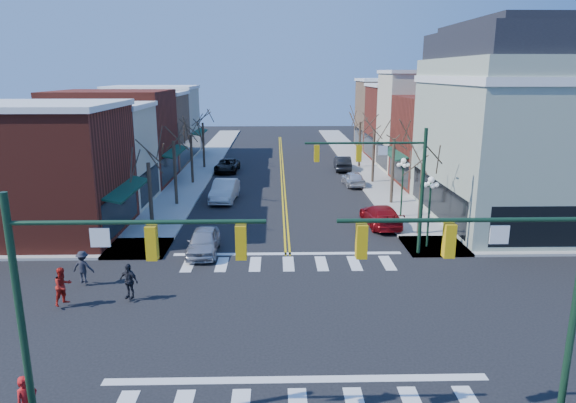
{
  "coord_description": "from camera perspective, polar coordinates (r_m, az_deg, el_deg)",
  "views": [
    {
      "loc": [
        -0.64,
        -19.91,
        10.07
      ],
      "look_at": [
        0.04,
        8.95,
        2.8
      ],
      "focal_mm": 32.0,
      "sensor_mm": 36.0,
      "label": 1
    }
  ],
  "objects": [
    {
      "name": "pedestrian_dark_a",
      "position": [
        24.4,
        -17.28,
        -8.42
      ],
      "size": [
        1.05,
        0.77,
        1.65
      ],
      "primitive_type": "imported",
      "rotation": [
        0.0,
        0.0,
        -0.43
      ],
      "color": "black",
      "rests_on": "sidewalk_left"
    },
    {
      "name": "bldg_left_brick_a",
      "position": [
        35.49,
        -26.12,
        2.84
      ],
      "size": [
        10.0,
        8.5,
        8.0
      ],
      "primitive_type": "cube",
      "color": "maroon",
      "rests_on": "ground"
    },
    {
      "name": "traffic_mast_near_left",
      "position": [
        14.46,
        -21.32,
        -8.64
      ],
      "size": [
        6.6,
        0.28,
        7.2
      ],
      "color": "#14331E",
      "rests_on": "ground"
    },
    {
      "name": "car_right_far",
      "position": [
        54.73,
        6.07,
        4.25
      ],
      "size": [
        1.75,
        4.61,
        1.5
      ],
      "primitive_type": "imported",
      "rotation": [
        0.0,
        0.0,
        3.11
      ],
      "color": "black",
      "rests_on": "ground"
    },
    {
      "name": "tree_left_d",
      "position": [
        55.97,
        -9.37,
        6.13
      ],
      "size": [
        0.24,
        0.24,
        4.9
      ],
      "primitive_type": "cylinder",
      "color": "#382B21",
      "rests_on": "ground"
    },
    {
      "name": "car_left_mid",
      "position": [
        41.65,
        -7.06,
        1.22
      ],
      "size": [
        2.13,
        5.2,
        1.67
      ],
      "primitive_type": "imported",
      "rotation": [
        0.0,
        0.0,
        -0.07
      ],
      "color": "silver",
      "rests_on": "ground"
    },
    {
      "name": "lamppost_midblock",
      "position": [
        36.7,
        12.62,
        2.63
      ],
      "size": [
        0.36,
        0.36,
        4.33
      ],
      "color": "#14331E",
      "rests_on": "ground"
    },
    {
      "name": "bldg_right_brick_b",
      "position": [
        63.28,
        13.58,
        8.47
      ],
      "size": [
        10.0,
        8.0,
        8.5
      ],
      "primitive_type": "cube",
      "color": "maroon",
      "rests_on": "ground"
    },
    {
      "name": "tree_right_b",
      "position": [
        40.64,
        11.54,
        3.24
      ],
      "size": [
        0.24,
        0.24,
        5.18
      ],
      "primitive_type": "cylinder",
      "color": "#382B21",
      "rests_on": "ground"
    },
    {
      "name": "bldg_right_stucco",
      "position": [
        56.02,
        15.57,
        8.44
      ],
      "size": [
        10.0,
        7.0,
        10.0
      ],
      "primitive_type": "cube",
      "color": "beige",
      "rests_on": "ground"
    },
    {
      "name": "sidewalk_right",
      "position": [
        42.2,
        11.54,
        0.15
      ],
      "size": [
        3.5,
        70.0,
        0.15
      ],
      "primitive_type": "cube",
      "color": "#9E9B93",
      "rests_on": "ground"
    },
    {
      "name": "tree_left_c",
      "position": [
        48.18,
        -10.64,
        4.58
      ],
      "size": [
        0.24,
        0.24,
        4.55
      ],
      "primitive_type": "cylinder",
      "color": "#382B21",
      "rests_on": "ground"
    },
    {
      "name": "traffic_mast_far_right",
      "position": [
        28.51,
        11.22,
        3.03
      ],
      "size": [
        6.6,
        0.28,
        7.2
      ],
      "color": "#14331E",
      "rests_on": "ground"
    },
    {
      "name": "tree_right_a",
      "position": [
        33.12,
        14.52,
        0.13
      ],
      "size": [
        0.24,
        0.24,
        4.62
      ],
      "primitive_type": "cylinder",
      "color": "#382B21",
      "rests_on": "ground"
    },
    {
      "name": "ground",
      "position": [
        22.32,
        0.45,
        -12.68
      ],
      "size": [
        160.0,
        160.0,
        0.0
      ],
      "primitive_type": "plane",
      "color": "black",
      "rests_on": "ground"
    },
    {
      "name": "pedestrian_red_a",
      "position": [
        17.23,
        -26.99,
        -19.37
      ],
      "size": [
        0.68,
        0.73,
        1.68
      ],
      "primitive_type": "imported",
      "rotation": [
        0.0,
        0.0,
        0.94
      ],
      "color": "#AE1214",
      "rests_on": "sidewalk_left"
    },
    {
      "name": "pedestrian_dark_b",
      "position": [
        26.86,
        -21.82,
        -6.77
      ],
      "size": [
        1.11,
        0.73,
        1.61
      ],
      "primitive_type": "imported",
      "rotation": [
        0.0,
        0.0,
        3.01
      ],
      "color": "black",
      "rests_on": "sidewalk_left"
    },
    {
      "name": "car_right_near",
      "position": [
        35.09,
        10.27,
        -1.55
      ],
      "size": [
        2.38,
        5.09,
        1.44
      ],
      "primitive_type": "imported",
      "rotation": [
        0.0,
        0.0,
        3.22
      ],
      "color": "maroon",
      "rests_on": "ground"
    },
    {
      "name": "bldg_left_tan",
      "position": [
        57.93,
        -16.35,
        7.46
      ],
      "size": [
        10.0,
        7.5,
        7.8
      ],
      "primitive_type": "cube",
      "color": "#89684C",
      "rests_on": "ground"
    },
    {
      "name": "bldg_right_brick_a",
      "position": [
        48.8,
        18.08,
        6.3
      ],
      "size": [
        10.0,
        8.5,
        8.0
      ],
      "primitive_type": "cube",
      "color": "maroon",
      "rests_on": "ground"
    },
    {
      "name": "victorian_corner",
      "position": [
        38.59,
        25.27,
        7.73
      ],
      "size": [
        12.25,
        14.25,
        13.3
      ],
      "color": "#96A38D",
      "rests_on": "ground"
    },
    {
      "name": "bldg_left_brick_b",
      "position": [
        50.02,
        -18.76,
        6.71
      ],
      "size": [
        10.0,
        9.0,
        8.5
      ],
      "primitive_type": "cube",
      "color": "maroon",
      "rests_on": "ground"
    },
    {
      "name": "car_left_far",
      "position": [
        53.86,
        -6.77,
        3.99
      ],
      "size": [
        2.5,
        4.94,
        1.34
      ],
      "primitive_type": "imported",
      "rotation": [
        0.0,
        0.0,
        -0.06
      ],
      "color": "black",
      "rests_on": "ground"
    },
    {
      "name": "car_left_near",
      "position": [
        29.72,
        -9.36,
        -4.4
      ],
      "size": [
        1.74,
        4.22,
        1.43
      ],
      "primitive_type": "imported",
      "rotation": [
        0.0,
        0.0,
        0.01
      ],
      "color": "#ACABB0",
      "rests_on": "ground"
    },
    {
      "name": "tree_right_c",
      "position": [
        48.38,
        9.47,
        4.84
      ],
      "size": [
        0.24,
        0.24,
        4.83
      ],
      "primitive_type": "cylinder",
      "color": "#382B21",
      "rests_on": "ground"
    },
    {
      "name": "tree_right_d",
      "position": [
        56.16,
        7.97,
        6.24
      ],
      "size": [
        0.24,
        0.24,
        4.97
      ],
      "primitive_type": "cylinder",
      "color": "#382B21",
      "rests_on": "ground"
    },
    {
      "name": "tree_left_b",
      "position": [
        40.38,
        -12.43,
        3.03
      ],
      "size": [
        0.24,
        0.24,
        5.04
      ],
      "primitive_type": "cylinder",
      "color": "#382B21",
      "rests_on": "ground"
    },
    {
      "name": "traffic_mast_near_right",
      "position": [
        14.95,
        23.45,
        -8.11
      ],
      "size": [
        6.6,
        0.28,
        7.2
      ],
      "color": "#14331E",
      "rests_on": "ground"
    },
    {
      "name": "car_right_mid",
      "position": [
        47.19,
        7.26,
        2.54
      ],
      "size": [
        1.91,
        4.08,
        1.35
      ],
      "primitive_type": "imported",
      "rotation": [
        0.0,
        0.0,
        3.22
      ],
      "color": "silver",
      "rests_on": "ground"
    },
    {
      "name": "bldg_left_stucco_a",
      "position": [
        42.59,
        -21.83,
        4.59
      ],
      "size": [
        10.0,
        7.0,
        7.5
      ],
      "primitive_type": "cube",
      "color": "beige",
      "rests_on": "ground"
    },
    {
      "name": "lamppost_corner",
      "position": [
        30.59,
        15.48,
        0.18
      ],
      "size": [
        0.36,
        0.36,
        4.33
      ],
      "color": "#14331E",
      "rests_on": "ground"
    },
    {
      "name": "bldg_right_tan",
      "position": [
        70.99,
        11.95,
        9.34
      ],
      "size": [
        10.0,
        8.0,
        9.0
      ],
      "primitive_type": "cube",
      "color": "#89684C",
      "rests_on": "ground"
    },
    {
      "name": "sidewalk_left",
      "position": [
        41.93,
        -12.47,
        0.01
      ],
      "size": [
        3.5,
        70.0,
        0.15
      ],
      "primitive_type": "cube",
      "color": "#9E9B93",
      "rests_on": "ground"
    },
    {
      "name": "tree_left_a",
      "position": [
        32.78,
        -15.01,
        0.08
      ],
      "size": [
        0.24,
        0.24,
        4.76
      ],
      "primitive_type": "cylinder",
      "color": "#382B21",
      "rests_on": "ground"
    },
    {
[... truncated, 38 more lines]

